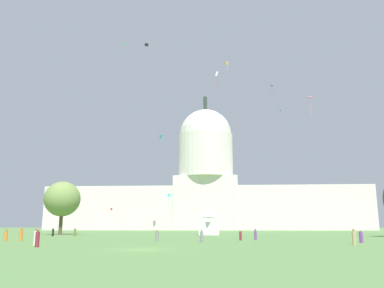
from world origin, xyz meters
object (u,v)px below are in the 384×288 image
kite_violet_high (273,87)px  person_maroon_edge_west (37,239)px  person_orange_edge_east (21,235)px  capitol_building (206,188)px  person_grey_front_center (157,236)px  person_grey_lawn_far_left (202,236)px  person_purple_deep_crowd (255,235)px  kite_green_high (124,45)px  kite_white_high (217,76)px  kite_black_high (147,45)px  kite_blue_high (282,111)px  person_orange_near_tent (6,236)px  kite_pink_mid (309,100)px  kite_turquoise_high (161,136)px  person_purple_mid_right (361,237)px  person_white_back_left (35,238)px  tree_west_far (62,199)px  person_olive_mid_left (75,232)px  person_black_mid_center (53,232)px  kite_gold_high (227,64)px  kite_cyan_low (169,196)px  person_maroon_front_left (241,236)px  kite_red_low (111,209)px  person_tan_lawn_far_right (354,238)px  event_tent (209,222)px

kite_violet_high → person_maroon_edge_west: bearing=-175.5°
person_orange_edge_east → kite_violet_high: (45.98, 76.77, 48.00)m
capitol_building → person_grey_front_center: 134.60m
person_grey_lawn_far_left → person_grey_front_center: (-6.22, 3.46, -0.05)m
person_purple_deep_crowd → kite_green_high: 76.00m
kite_white_high → kite_black_high: bearing=-68.8°
person_grey_front_center → kite_blue_high: size_ratio=0.82×
person_purple_deep_crowd → person_orange_near_tent: bearing=63.0°
person_orange_edge_east → kite_pink_mid: 63.13m
kite_turquoise_high → kite_blue_high: bearing=-22.6°
person_orange_near_tent → kite_black_high: bearing=-106.9°
person_purple_mid_right → kite_white_high: (-17.67, 46.30, 39.59)m
person_maroon_edge_west → kite_blue_high: kite_blue_high is taller
kite_turquoise_high → kite_pink_mid: kite_turquoise_high is taller
person_grey_front_center → kite_green_high: bearing=-48.0°
person_white_back_left → person_purple_mid_right: size_ratio=1.16×
tree_west_far → person_olive_mid_left: bearing=-58.0°
kite_turquoise_high → kite_violet_high: bearing=-61.9°
person_olive_mid_left → person_orange_edge_east: (1.03, -23.10, 0.04)m
kite_violet_high → kite_black_high: size_ratio=4.30×
person_black_mid_center → person_purple_deep_crowd: (37.81, -16.19, -0.03)m
person_olive_mid_left → kite_pink_mid: kite_pink_mid is taller
person_grey_lawn_far_left → kite_white_high: (1.82, 46.40, 39.55)m
kite_green_high → kite_gold_high: kite_gold_high is taller
person_orange_edge_east → kite_cyan_low: (14.67, 43.70, 8.49)m
person_grey_lawn_far_left → person_olive_mid_left: bearing=68.1°
person_orange_near_tent → capitol_building: bearing=-96.2°
person_maroon_edge_west → kite_pink_mid: size_ratio=0.44×
capitol_building → person_maroon_front_left: (9.84, -129.74, -18.96)m
person_olive_mid_left → kite_green_high: size_ratio=0.50×
capitol_building → tree_west_far: 101.93m
kite_green_high → kite_cyan_low: (14.57, -7.02, -44.16)m
person_grey_lawn_far_left → kite_white_high: kite_white_high is taller
person_olive_mid_left → person_purple_deep_crowd: size_ratio=1.06×
person_grey_front_center → person_purple_deep_crowd: (13.70, 6.08, 0.07)m
person_olive_mid_left → person_maroon_front_left: (31.22, -19.06, -0.09)m
person_black_mid_center → person_maroon_edge_west: bearing=121.9°
person_grey_lawn_far_left → kite_turquoise_high: 112.86m
person_grey_lawn_far_left → person_purple_mid_right: 19.50m
person_olive_mid_left → kite_white_high: (27.87, 20.36, 39.50)m
kite_red_low → kite_white_high: 86.64m
kite_red_low → kite_pink_mid: (65.61, -79.35, 20.27)m
kite_blue_high → kite_red_low: size_ratio=0.75×
capitol_building → kite_black_high: 104.25m
person_grey_front_center → kite_pink_mid: kite_pink_mid is taller
person_tan_lawn_far_right → person_orange_near_tent: 44.72m
event_tent → kite_red_low: bearing=120.4°
kite_turquoise_high → person_grey_lawn_far_left: bearing=-110.1°
kite_green_high → kite_red_low: 76.72m
person_maroon_front_left → kite_cyan_low: (-15.52, 39.67, 8.62)m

